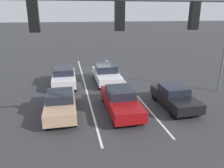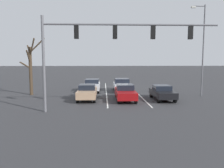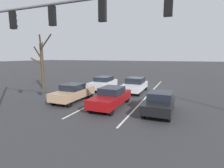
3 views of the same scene
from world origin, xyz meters
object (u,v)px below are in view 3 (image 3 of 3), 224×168
(bare_tree_near, at_px, (42,62))
(car_black_leftlane_front, at_px, (160,102))
(car_maroon_midlane_front, at_px, (111,97))
(car_tan_rightlane_front, at_px, (73,92))
(car_white_midlane_second, at_px, (135,85))
(car_silver_rightlane_second, at_px, (103,83))
(traffic_signal_gantry, at_px, (42,29))

(bare_tree_near, bearing_deg, car_black_leftlane_front, 165.48)
(car_black_leftlane_front, relative_size, car_maroon_midlane_front, 0.87)
(car_tan_rightlane_front, xyz_separation_m, car_maroon_midlane_front, (-3.61, 0.31, -0.00))
(car_white_midlane_second, distance_m, car_silver_rightlane_second, 3.63)
(car_maroon_midlane_front, height_order, car_silver_rightlane_second, car_silver_rightlane_second)
(car_black_leftlane_front, distance_m, car_white_midlane_second, 6.99)
(car_silver_rightlane_second, bearing_deg, car_tan_rightlane_front, 88.13)
(car_tan_rightlane_front, relative_size, car_black_leftlane_front, 1.08)
(car_white_midlane_second, bearing_deg, traffic_signal_gantry, 78.70)
(car_tan_rightlane_front, bearing_deg, car_maroon_midlane_front, 175.05)
(traffic_signal_gantry, bearing_deg, car_black_leftlane_front, -140.44)
(traffic_signal_gantry, bearing_deg, bare_tree_near, -45.23)
(bare_tree_near, bearing_deg, car_maroon_midlane_front, 160.67)
(car_tan_rightlane_front, xyz_separation_m, car_black_leftlane_front, (-7.18, 0.33, -0.04))
(car_maroon_midlane_front, relative_size, car_silver_rightlane_second, 1.08)
(car_maroon_midlane_front, distance_m, car_silver_rightlane_second, 6.83)
(car_tan_rightlane_front, bearing_deg, car_white_midlane_second, -123.35)
(car_white_midlane_second, xyz_separation_m, traffic_signal_gantry, (2.13, 10.67, 4.42))
(car_tan_rightlane_front, bearing_deg, traffic_signal_gantry, 109.00)
(car_maroon_midlane_front, xyz_separation_m, car_white_midlane_second, (-0.20, -6.10, 0.03))
(car_black_leftlane_front, xyz_separation_m, car_white_midlane_second, (3.37, -6.12, 0.06))
(bare_tree_near, bearing_deg, car_white_midlane_second, -165.43)
(car_maroon_midlane_front, xyz_separation_m, car_silver_rightlane_second, (3.43, -5.90, 0.03))
(car_maroon_midlane_front, xyz_separation_m, traffic_signal_gantry, (1.93, 4.56, 4.44))
(bare_tree_near, bearing_deg, traffic_signal_gantry, 134.77)
(car_maroon_midlane_front, distance_m, car_white_midlane_second, 6.11)
(car_white_midlane_second, relative_size, bare_tree_near, 0.74)
(traffic_signal_gantry, bearing_deg, car_maroon_midlane_front, -112.97)
(traffic_signal_gantry, bearing_deg, car_white_midlane_second, -101.30)
(car_maroon_midlane_front, relative_size, traffic_signal_gantry, 0.37)
(car_silver_rightlane_second, bearing_deg, car_white_midlane_second, -176.84)
(car_maroon_midlane_front, height_order, car_white_midlane_second, car_white_midlane_second)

